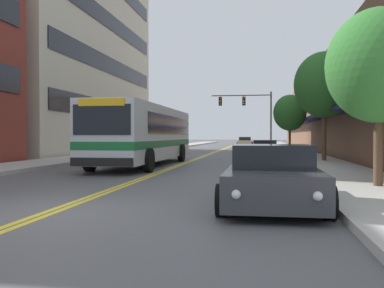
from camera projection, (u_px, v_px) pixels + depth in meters
ground_plane at (221, 150)px, 45.01m from camera, size 240.00×240.00×0.00m
sidewalk_left at (156, 149)px, 46.12m from camera, size 3.12×106.00×0.16m
sidewalk_right at (289, 150)px, 43.90m from camera, size 3.12×106.00×0.16m
centre_line at (221, 150)px, 45.01m from camera, size 0.34×106.00×0.01m
office_tower_left at (48, 4)px, 38.53m from camera, size 12.08×25.16×26.71m
storefront_row_right at (348, 112)px, 42.92m from camera, size 9.10×68.00×7.77m
city_bus at (146, 133)px, 21.86m from camera, size 2.84×12.15×2.93m
car_champagne_parked_left_near at (169, 146)px, 40.17m from camera, size 2.06×4.67×1.24m
car_dark_grey_parked_right_foreground at (273, 178)px, 9.03m from camera, size 2.14×4.13×1.31m
car_white_parked_right_mid at (265, 150)px, 28.78m from camera, size 2.01×4.58×1.21m
car_beige_moving_lead at (245, 142)px, 58.54m from camera, size 2.11×4.49×1.34m
traffic_signal_mast at (250, 108)px, 44.89m from camera, size 6.33×0.38×6.11m
street_tree_right_near at (379, 66)px, 11.45m from camera, size 2.80×2.80×4.77m
street_tree_right_mid at (324, 85)px, 23.23m from camera, size 3.27×3.27×5.92m
street_tree_right_far at (290, 113)px, 36.72m from camera, size 2.82×2.82×4.87m
fire_hydrant at (313, 163)px, 15.21m from camera, size 0.29×0.21×0.74m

